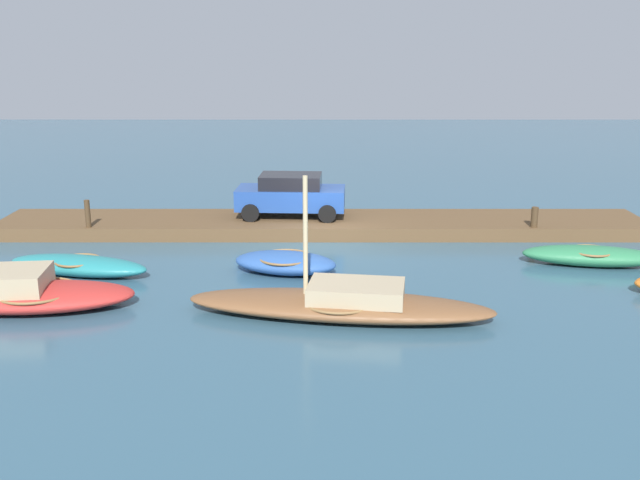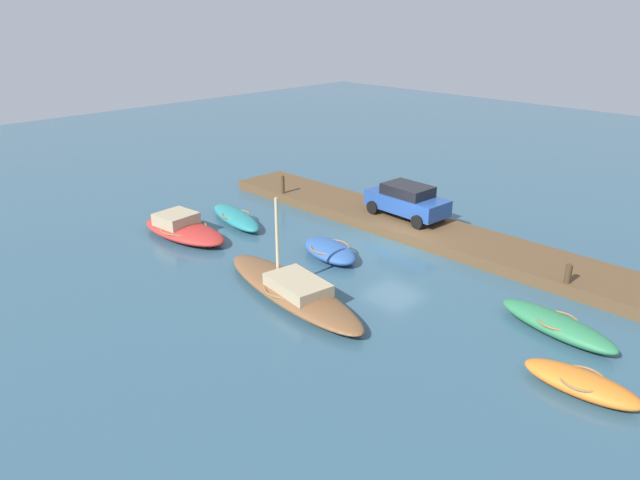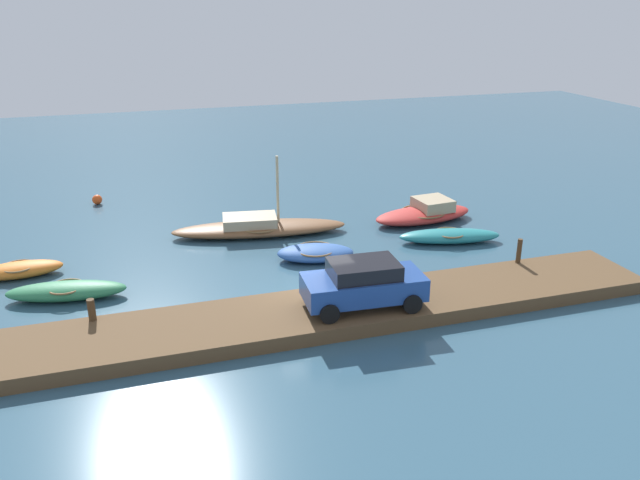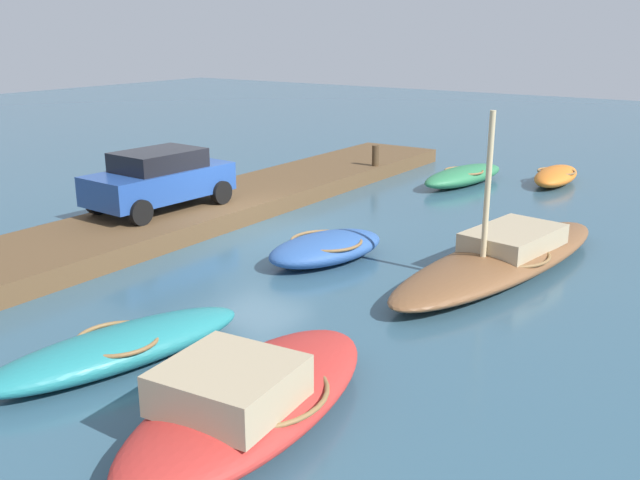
% 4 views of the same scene
% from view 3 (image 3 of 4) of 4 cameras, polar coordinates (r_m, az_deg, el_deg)
% --- Properties ---
extents(ground_plane, '(84.00, 84.00, 0.00)m').
position_cam_3_polar(ground_plane, '(23.10, -0.91, -4.91)').
color(ground_plane, '#33566B').
extents(dock_platform, '(23.45, 3.14, 0.48)m').
position_cam_3_polar(dock_platform, '(21.31, 0.60, -6.52)').
color(dock_platform, brown).
rests_on(dock_platform, ground_plane).
extents(dinghy_orange, '(3.25, 1.37, 0.57)m').
position_cam_3_polar(dinghy_orange, '(26.98, -25.32, -2.42)').
color(dinghy_orange, orange).
rests_on(dinghy_orange, ground_plane).
extents(rowboat_blue, '(3.40, 2.28, 0.63)m').
position_cam_3_polar(rowboat_blue, '(25.90, -0.41, -1.14)').
color(rowboat_blue, '#2D569E').
rests_on(rowboat_blue, ground_plane).
extents(motorboat_red, '(5.14, 2.49, 1.07)m').
position_cam_3_polar(motorboat_red, '(30.80, 9.35, 2.40)').
color(motorboat_red, '#B72D28').
rests_on(motorboat_red, ground_plane).
extents(rowboat_teal, '(4.61, 2.26, 0.57)m').
position_cam_3_polar(rowboat_teal, '(28.37, 11.50, 0.36)').
color(rowboat_teal, teal).
rests_on(rowboat_teal, ground_plane).
extents(sailboat_brown, '(8.01, 3.06, 3.59)m').
position_cam_3_polar(sailboat_brown, '(28.81, -5.54, 1.16)').
color(sailboat_brown, brown).
rests_on(sailboat_brown, ground_plane).
extents(rowboat_green, '(4.30, 1.92, 0.61)m').
position_cam_3_polar(rowboat_green, '(24.39, -21.71, -4.23)').
color(rowboat_green, '#2D7A4C').
rests_on(rowboat_green, ground_plane).
extents(mooring_post_west, '(0.24, 0.24, 0.72)m').
position_cam_3_polar(mooring_post_west, '(21.45, -19.74, -5.89)').
color(mooring_post_west, '#47331E').
rests_on(mooring_post_west, dock_platform).
extents(mooring_post_mid_west, '(0.19, 0.19, 0.97)m').
position_cam_3_polar(mooring_post_mid_west, '(25.53, 17.37, -0.94)').
color(mooring_post_mid_west, '#47331E').
rests_on(mooring_post_mid_west, dock_platform).
extents(parked_car, '(4.04, 2.14, 1.57)m').
position_cam_3_polar(parked_car, '(20.93, 3.91, -3.86)').
color(parked_car, '#234793').
rests_on(parked_car, dock_platform).
extents(marker_buoy, '(0.50, 0.50, 0.50)m').
position_cam_3_polar(marker_buoy, '(34.89, -19.29, 3.43)').
color(marker_buoy, '#E54C19').
rests_on(marker_buoy, ground_plane).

